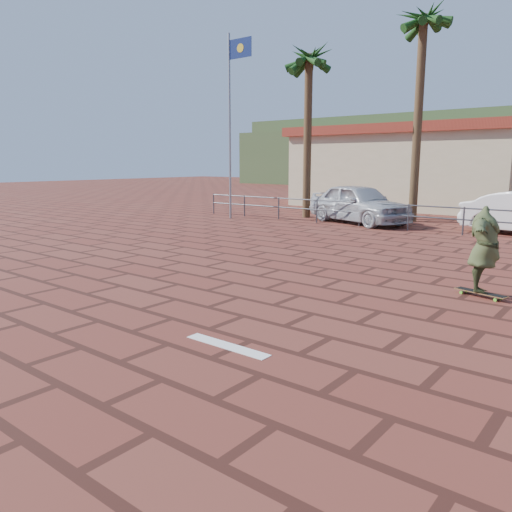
{
  "coord_description": "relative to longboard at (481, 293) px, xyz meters",
  "views": [
    {
      "loc": [
        5.14,
        -6.13,
        2.53
      ],
      "look_at": [
        -0.58,
        1.06,
        0.8
      ],
      "focal_mm": 35.0,
      "sensor_mm": 36.0,
      "label": 1
    }
  ],
  "objects": [
    {
      "name": "car_silver",
      "position": [
        -7.31,
        9.25,
        0.75
      ],
      "size": [
        5.23,
        3.54,
        1.65
      ],
      "primitive_type": "imported",
      "rotation": [
        0.0,
        0.0,
        1.21
      ],
      "color": "#B4B7BC",
      "rests_on": "ground"
    },
    {
      "name": "flagpole",
      "position": [
        -12.63,
        7.25,
        4.56
      ],
      "size": [
        1.3,
        0.1,
        8.0
      ],
      "color": "gray",
      "rests_on": "ground"
    },
    {
      "name": "paint_stripe",
      "position": [
        -2.06,
        -4.95,
        -0.08
      ],
      "size": [
        1.4,
        0.22,
        0.01
      ],
      "primitive_type": "cube",
      "color": "white",
      "rests_on": "ground"
    },
    {
      "name": "guardrail",
      "position": [
        -2.76,
        8.25,
        0.6
      ],
      "size": [
        24.06,
        0.06,
        1.0
      ],
      "color": "#47494F",
      "rests_on": "ground"
    },
    {
      "name": "ground",
      "position": [
        -2.76,
        -3.75,
        -0.08
      ],
      "size": [
        120.0,
        120.0,
        0.0
      ],
      "primitive_type": "plane",
      "color": "brown",
      "rests_on": "ground"
    },
    {
      "name": "hill_back",
      "position": [
        -24.76,
        52.25,
        3.92
      ],
      "size": [
        35.0,
        14.0,
        8.0
      ],
      "primitive_type": "cube",
      "color": "#384C28",
      "rests_on": "ground"
    },
    {
      "name": "palm_far_left",
      "position": [
        -10.26,
        9.75,
        6.75
      ],
      "size": [
        2.4,
        2.4,
        8.25
      ],
      "color": "brown",
      "rests_on": "ground"
    },
    {
      "name": "building_west",
      "position": [
        -8.76,
        18.25,
        2.2
      ],
      "size": [
        12.6,
        7.6,
        4.5
      ],
      "color": "beige",
      "rests_on": "ground"
    },
    {
      "name": "skateboarder",
      "position": [
        -0.0,
        -0.0,
        0.84
      ],
      "size": [
        0.99,
        2.09,
        1.64
      ],
      "primitive_type": "imported",
      "rotation": [
        0.0,
        0.0,
        1.8
      ],
      "color": "#3C4625",
      "rests_on": "longboard"
    },
    {
      "name": "longboard",
      "position": [
        0.0,
        0.0,
        0.0
      ],
      "size": [
        1.0,
        0.45,
        0.1
      ],
      "rotation": [
        0.0,
        0.0,
        -0.25
      ],
      "color": "olive",
      "rests_on": "ground"
    },
    {
      "name": "palm_left",
      "position": [
        -5.76,
        11.25,
        7.87
      ],
      "size": [
        2.4,
        2.4,
        9.45
      ],
      "color": "brown",
      "rests_on": "ground"
    }
  ]
}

